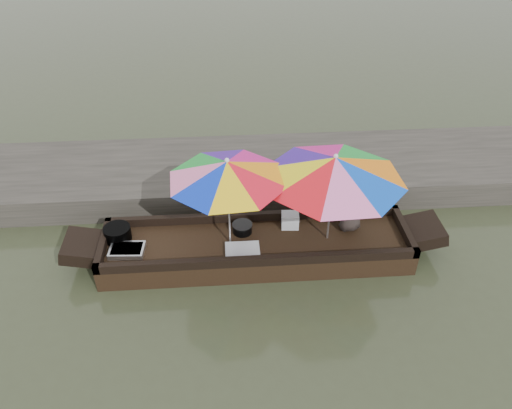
{
  "coord_description": "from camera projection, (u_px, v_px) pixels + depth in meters",
  "views": [
    {
      "loc": [
        -0.46,
        -6.08,
        5.51
      ],
      "look_at": [
        0.0,
        0.1,
        1.0
      ],
      "focal_mm": 35.0,
      "sensor_mm": 36.0,
      "label": 1
    }
  ],
  "objects": [
    {
      "name": "cooking_pot",
      "position": [
        118.0,
        233.0,
        7.95
      ],
      "size": [
        0.43,
        0.43,
        0.22
      ],
      "primitive_type": "cylinder",
      "color": "black",
      "rests_on": "boat_hull"
    },
    {
      "name": "supply_bag",
      "position": [
        290.0,
        220.0,
        8.2
      ],
      "size": [
        0.3,
        0.24,
        0.26
      ],
      "primitive_type": "cube",
      "rotation": [
        0.0,
        0.0,
        -0.07
      ],
      "color": "silver",
      "rests_on": "boat_hull"
    },
    {
      "name": "tray_crayfish",
      "position": [
        127.0,
        250.0,
        7.72
      ],
      "size": [
        0.55,
        0.4,
        0.09
      ],
      "primitive_type": "cube",
      "rotation": [
        0.0,
        0.0,
        -0.06
      ],
      "color": "silver",
      "rests_on": "boat_hull"
    },
    {
      "name": "vendor",
      "position": [
        352.0,
        204.0,
        7.95
      ],
      "size": [
        0.56,
        0.46,
        0.99
      ],
      "primitive_type": "imported",
      "rotation": [
        0.0,
        0.0,
        3.47
      ],
      "color": "#2D2522",
      "rests_on": "boat_hull"
    },
    {
      "name": "umbrella_stern",
      "position": [
        331.0,
        198.0,
        7.58
      ],
      "size": [
        2.78,
        2.78,
        1.55
      ],
      "primitive_type": null,
      "rotation": [
        0.0,
        0.0,
        -0.36
      ],
      "color": "orange",
      "rests_on": "boat_hull"
    },
    {
      "name": "water",
      "position": [
        256.0,
        257.0,
        8.18
      ],
      "size": [
        80.0,
        80.0,
        0.0
      ],
      "primitive_type": "plane",
      "color": "#384029",
      "rests_on": "ground"
    },
    {
      "name": "dock",
      "position": [
        248.0,
        173.0,
        9.8
      ],
      "size": [
        22.0,
        2.2,
        0.5
      ],
      "primitive_type": "cube",
      "color": "#2D2B26",
      "rests_on": "ground"
    },
    {
      "name": "charcoal_grill",
      "position": [
        242.0,
        228.0,
        8.11
      ],
      "size": [
        0.31,
        0.31,
        0.15
      ],
      "primitive_type": "cylinder",
      "color": "black",
      "rests_on": "boat_hull"
    },
    {
      "name": "tray_scallop",
      "position": [
        242.0,
        250.0,
        7.74
      ],
      "size": [
        0.53,
        0.37,
        0.06
      ],
      "primitive_type": "cube",
      "rotation": [
        0.0,
        0.0,
        -0.0
      ],
      "color": "silver",
      "rests_on": "boat_hull"
    },
    {
      "name": "boat_hull",
      "position": [
        256.0,
        249.0,
        8.07
      ],
      "size": [
        4.92,
        1.2,
        0.35
      ],
      "primitive_type": "cube",
      "color": "black",
      "rests_on": "water"
    },
    {
      "name": "umbrella_bow",
      "position": [
        229.0,
        203.0,
        7.49
      ],
      "size": [
        2.26,
        2.26,
        1.55
      ],
      "primitive_type": null,
      "rotation": [
        0.0,
        0.0,
        -0.32
      ],
      "color": "orange",
      "rests_on": "boat_hull"
    }
  ]
}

